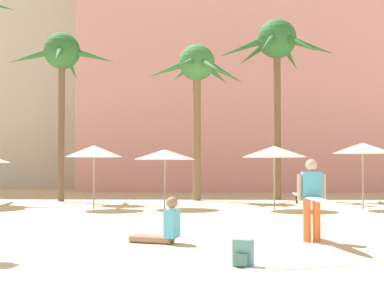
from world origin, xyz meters
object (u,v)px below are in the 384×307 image
cafe_umbrella_0 (94,151)px  cafe_umbrella_2 (274,152)px  palm_tree_far_left (277,48)px  backpack (243,254)px  cafe_umbrella_4 (363,148)px  beach_towel (294,264)px  palm_tree_center (62,59)px  cafe_umbrella_1 (165,155)px  person_far_left (313,197)px  palm_tree_left (197,72)px  person_near_right (164,227)px

cafe_umbrella_0 → cafe_umbrella_2: 6.65m
palm_tree_far_left → backpack: bearing=-99.3°
cafe_umbrella_4 → beach_towel: size_ratio=1.39×
cafe_umbrella_2 → backpack: cafe_umbrella_2 is taller
cafe_umbrella_2 → cafe_umbrella_0: bearing=179.8°
palm_tree_center → beach_towel: palm_tree_center is taller
cafe_umbrella_4 → cafe_umbrella_1: bearing=177.3°
palm_tree_far_left → beach_towel: bearing=-96.8°
cafe_umbrella_2 → person_far_left: 8.58m
cafe_umbrella_0 → beach_towel: 12.44m
palm_tree_left → person_far_left: bearing=-79.3°
backpack → palm_tree_left: bearing=-157.8°
cafe_umbrella_4 → person_near_right: size_ratio=2.32×
cafe_umbrella_4 → person_far_left: 9.41m
person_far_left → backpack: bearing=-35.3°
palm_tree_left → cafe_umbrella_2: palm_tree_left is taller
backpack → palm_tree_center: bearing=-136.7°
beach_towel → person_near_right: size_ratio=1.67×
palm_tree_center → beach_towel: size_ratio=4.40×
cafe_umbrella_2 → cafe_umbrella_4: (3.25, 0.13, 0.13)m
palm_tree_center → cafe_umbrella_2: (9.16, -4.66, -4.44)m
palm_tree_far_left → cafe_umbrella_2: 8.15m
backpack → person_far_left: size_ratio=0.16×
cafe_umbrella_1 → palm_tree_center: bearing=140.7°
cafe_umbrella_1 → cafe_umbrella_4: (7.31, -0.35, 0.22)m
cafe_umbrella_1 → cafe_umbrella_2: cafe_umbrella_2 is taller
cafe_umbrella_0 → backpack: (4.75, -11.18, -1.94)m
cafe_umbrella_0 → cafe_umbrella_2: size_ratio=1.00×
palm_tree_left → beach_towel: palm_tree_left is taller
palm_tree_far_left → person_far_left: bearing=-94.8°
palm_tree_center → cafe_umbrella_2: 11.20m
cafe_umbrella_1 → person_near_right: 9.35m
cafe_umbrella_4 → person_far_left: size_ratio=0.92×
palm_tree_far_left → cafe_umbrella_4: bearing=-69.2°
palm_tree_center → cafe_umbrella_0: size_ratio=3.29×
person_near_right → palm_tree_far_left: bearing=-88.8°
backpack → person_near_right: (-1.43, 2.48, 0.12)m
cafe_umbrella_4 → backpack: cafe_umbrella_4 is taller
palm_tree_center → beach_towel: bearing=-62.6°
palm_tree_far_left → cafe_umbrella_0: (-7.59, -6.16, -5.21)m
beach_towel → person_near_right: (-2.25, 2.22, 0.32)m
person_near_right → beach_towel: bearing=152.6°
palm_tree_left → cafe_umbrella_4: (6.19, -5.35, -3.82)m
palm_tree_center → cafe_umbrella_2: bearing=-27.0°
person_near_right → cafe_umbrella_1: bearing=-68.2°
cafe_umbrella_0 → cafe_umbrella_4: (9.89, 0.11, 0.11)m
cafe_umbrella_4 → palm_tree_left: bearing=139.2°
palm_tree_far_left → beach_towel: (-2.03, -17.08, -7.34)m
palm_tree_far_left → cafe_umbrella_2: palm_tree_far_left is taller
cafe_umbrella_0 → cafe_umbrella_2: bearing=-0.2°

